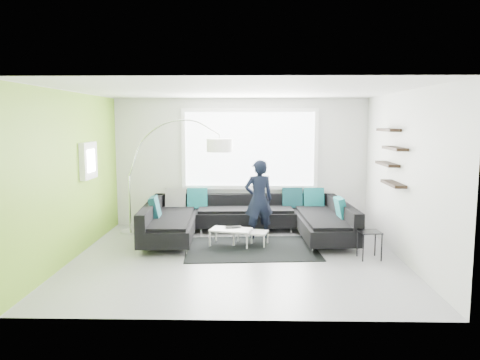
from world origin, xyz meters
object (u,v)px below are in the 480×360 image
side_table (369,245)px  laptop (234,228)px  person (259,199)px  sectional_sofa (247,220)px  arc_lamp (129,177)px  coffee_table (241,237)px

side_table → laptop: bearing=159.8°
person → laptop: 0.81m
sectional_sofa → arc_lamp: 2.58m
side_table → sectional_sofa: bearing=147.9°
arc_lamp → laptop: 2.50m
arc_lamp → person: bearing=4.7°
sectional_sofa → side_table: (2.07, -1.30, -0.14)m
arc_lamp → person: size_ratio=1.50×
sectional_sofa → arc_lamp: (-2.42, 0.43, 0.80)m
arc_lamp → side_table: 4.90m
laptop → person: bearing=28.5°
coffee_table → sectional_sofa: bearing=90.6°
person → laptop: bearing=31.7°
side_table → laptop: 2.46m
coffee_table → person: size_ratio=0.62×
sectional_sofa → person: bearing=6.4°
side_table → person: size_ratio=0.30×
side_table → laptop: (-2.31, 0.85, 0.09)m
arc_lamp → person: arc_lamp is taller
laptop → arc_lamp: bearing=140.6°
coffee_table → side_table: size_ratio=2.02×
coffee_table → arc_lamp: bearing=171.6°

